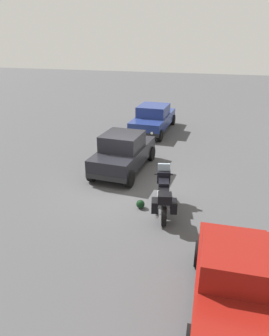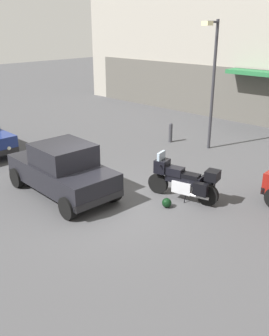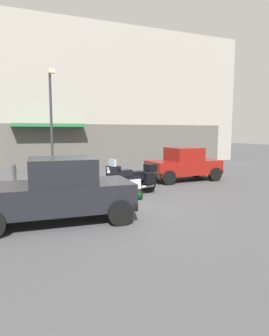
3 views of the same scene
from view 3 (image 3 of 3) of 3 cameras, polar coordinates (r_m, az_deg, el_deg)
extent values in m
plane|color=#424244|center=(8.68, -5.10, -8.29)|extent=(80.00, 80.00, 0.00)
cube|color=gray|center=(20.98, -15.69, 13.52)|extent=(28.11, 2.40, 9.52)
cube|color=#514E48|center=(19.64, -14.96, 4.18)|extent=(25.30, 0.12, 2.80)
cube|color=#236638|center=(19.15, -16.27, 7.97)|extent=(4.40, 1.10, 0.20)
cylinder|color=black|center=(10.25, -4.65, -4.09)|extent=(0.66, 0.27, 0.64)
cylinder|color=black|center=(11.12, 2.65, -3.20)|extent=(0.66, 0.27, 0.64)
cylinder|color=#B7B7BC|center=(10.18, -4.58, -1.70)|extent=(0.33, 0.14, 0.68)
cube|color=#B7B7BC|center=(10.66, -0.67, -3.08)|extent=(0.67, 0.52, 0.36)
cube|color=black|center=(10.62, -0.68, -1.81)|extent=(1.13, 0.50, 0.28)
cube|color=black|center=(10.44, -2.05, -0.97)|extent=(0.58, 0.44, 0.24)
cube|color=black|center=(10.71, 0.22, -0.97)|extent=(0.61, 0.41, 0.12)
cube|color=black|center=(10.21, -4.10, -0.71)|extent=(0.44, 0.51, 0.40)
cube|color=#8C9EAD|center=(10.15, -4.31, 0.95)|extent=(0.16, 0.41, 0.28)
sphere|color=#EAEACC|center=(10.12, -4.98, -0.79)|extent=(0.14, 0.14, 0.14)
cylinder|color=black|center=(10.23, -3.72, -0.12)|extent=(0.17, 0.61, 0.04)
cylinder|color=#B7B7BC|center=(10.86, 2.56, -3.54)|extent=(0.56, 0.20, 0.09)
cube|color=black|center=(10.78, 3.03, -2.12)|extent=(0.43, 0.28, 0.36)
cube|color=black|center=(11.23, 1.31, -1.74)|extent=(0.43, 0.28, 0.36)
cube|color=black|center=(11.08, 3.08, 0.06)|extent=(0.44, 0.47, 0.28)
cylinder|color=black|center=(10.65, 0.54, -4.57)|extent=(0.05, 0.13, 0.29)
sphere|color=black|center=(10.02, 0.89, -5.37)|extent=(0.28, 0.28, 0.28)
cube|color=black|center=(7.75, -14.86, -5.36)|extent=(3.89, 1.85, 0.68)
cube|color=black|center=(7.64, -13.89, -0.47)|extent=(1.68, 1.60, 0.64)
cube|color=#8C9EAD|center=(7.62, -19.52, -0.69)|extent=(0.14, 1.40, 0.54)
cube|color=#8C9EAD|center=(7.74, -8.36, -0.25)|extent=(0.14, 1.40, 0.51)
cube|color=black|center=(8.13, -1.61, -6.28)|extent=(0.21, 1.64, 0.20)
cylinder|color=black|center=(7.32, -2.80, -8.60)|extent=(0.65, 0.26, 0.64)
cylinder|color=black|center=(8.78, -5.63, -5.97)|extent=(0.65, 0.26, 0.64)
cube|color=maroon|center=(14.06, 9.50, 0.18)|extent=(3.45, 1.68, 0.64)
cube|color=maroon|center=(14.00, 9.55, 2.70)|extent=(1.45, 1.48, 0.60)
cube|color=#8C9EAD|center=(14.37, 11.71, 2.76)|extent=(0.11, 1.33, 0.51)
cube|color=#8C9EAD|center=(13.66, 7.27, 2.64)|extent=(0.11, 1.33, 0.48)
cube|color=black|center=(15.06, 14.72, -0.35)|extent=(0.18, 1.56, 0.20)
cube|color=black|center=(13.26, 3.52, -1.10)|extent=(0.18, 1.56, 0.20)
cylinder|color=black|center=(15.41, 11.83, -0.47)|extent=(0.65, 0.24, 0.64)
cylinder|color=black|center=(14.25, 15.31, -1.18)|extent=(0.65, 0.24, 0.64)
cylinder|color=black|center=(14.10, 3.57, -1.02)|extent=(0.65, 0.24, 0.64)
cylinder|color=black|center=(12.83, 6.63, -1.86)|extent=(0.65, 0.24, 0.64)
sphere|color=silver|center=(15.41, 13.88, 0.29)|extent=(0.14, 0.14, 0.14)
sphere|color=silver|center=(14.75, 15.93, -0.07)|extent=(0.14, 0.14, 0.14)
cylinder|color=#2D2D33|center=(14.60, -15.79, 7.77)|extent=(0.12, 0.12, 5.10)
cylinder|color=#2D2D33|center=(14.51, -15.97, 17.51)|extent=(0.08, 0.70, 0.08)
cube|color=beige|center=(14.16, -15.80, 17.58)|extent=(0.28, 0.36, 0.16)
cylinder|color=#333338|center=(14.21, -22.23, -1.16)|extent=(0.16, 0.16, 0.80)
sphere|color=#333338|center=(14.16, -22.31, 0.43)|extent=(0.16, 0.16, 0.16)
camera|label=1|loc=(17.06, 26.57, 16.28)|focal=33.12mm
camera|label=2|loc=(10.26, 61.62, 18.37)|focal=40.04mm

